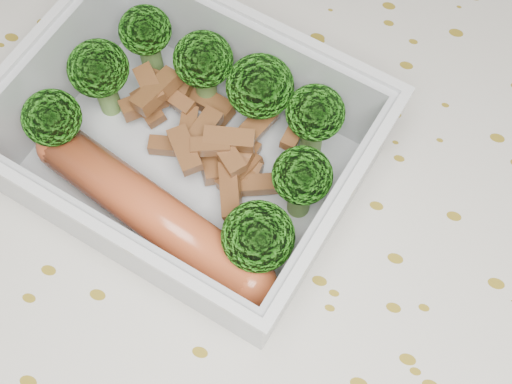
% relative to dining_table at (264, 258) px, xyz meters
% --- Properties ---
extents(dining_table, '(1.40, 0.90, 0.75)m').
position_rel_dining_table_xyz_m(dining_table, '(0.00, 0.00, 0.00)').
color(dining_table, brown).
rests_on(dining_table, ground).
extents(tablecloth, '(1.46, 0.96, 0.19)m').
position_rel_dining_table_xyz_m(tablecloth, '(0.00, 0.00, 0.05)').
color(tablecloth, silver).
rests_on(tablecloth, dining_table).
extents(lunch_container, '(0.23, 0.19, 0.07)m').
position_rel_dining_table_xyz_m(lunch_container, '(-0.05, 0.01, 0.11)').
color(lunch_container, silver).
rests_on(lunch_container, tablecloth).
extents(broccoli_florets, '(0.18, 0.14, 0.06)m').
position_rel_dining_table_xyz_m(broccoli_florets, '(-0.04, 0.03, 0.13)').
color(broccoli_florets, '#608C3F').
rests_on(broccoli_florets, lunch_container).
extents(meat_pile, '(0.11, 0.09, 0.03)m').
position_rel_dining_table_xyz_m(meat_pile, '(-0.05, 0.03, 0.11)').
color(meat_pile, brown).
rests_on(meat_pile, lunch_container).
extents(sausage, '(0.16, 0.07, 0.03)m').
position_rel_dining_table_xyz_m(sausage, '(-0.06, -0.03, 0.11)').
color(sausage, '#B84F29').
rests_on(sausage, lunch_container).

